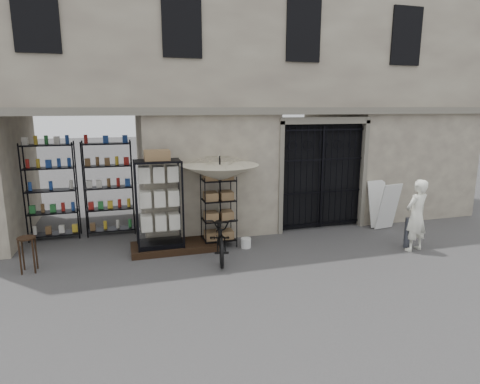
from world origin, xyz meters
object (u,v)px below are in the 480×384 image
object	(u,v)px
wire_rack	(219,212)
steel_bollard	(407,233)
display_cabinet	(159,208)
shopkeeper	(413,250)
market_umbrella	(220,169)
easel_sign	(383,205)
bicycle	(221,257)
wooden_stool	(28,254)
white_bucket	(246,243)

from	to	relation	value
wire_rack	steel_bollard	bearing A→B (deg)	2.36
display_cabinet	shopkeeper	size ratio (longest dim) A/B	1.28
market_umbrella	steel_bollard	size ratio (longest dim) A/B	3.53
wire_rack	market_umbrella	bearing A→B (deg)	10.52
display_cabinet	easel_sign	world-z (taller)	display_cabinet
bicycle	wooden_stool	world-z (taller)	bicycle
wooden_stool	easel_sign	xyz separation A→B (m)	(8.88, 0.57, 0.28)
display_cabinet	wire_rack	xyz separation A→B (m)	(1.42, 0.08, -0.21)
wire_rack	easel_sign	world-z (taller)	wire_rack
wire_rack	bicycle	world-z (taller)	wire_rack
white_bucket	easel_sign	size ratio (longest dim) A/B	0.19
bicycle	market_umbrella	bearing A→B (deg)	87.69
display_cabinet	wire_rack	distance (m)	1.44
easel_sign	display_cabinet	bearing A→B (deg)	173.90
bicycle	steel_bollard	xyz separation A→B (m)	(4.46, -0.69, 0.38)
market_umbrella	white_bucket	size ratio (longest dim) A/B	10.78
market_umbrella	wooden_stool	distance (m)	4.48
steel_bollard	shopkeeper	size ratio (longest dim) A/B	0.44
white_bucket	bicycle	xyz separation A→B (m)	(-0.72, -0.41, -0.12)
steel_bollard	easel_sign	world-z (taller)	easel_sign
market_umbrella	display_cabinet	bearing A→B (deg)	-177.11
wire_rack	shopkeeper	distance (m)	4.75
wire_rack	white_bucket	distance (m)	1.01
easel_sign	bicycle	bearing A→B (deg)	-177.65
white_bucket	bicycle	size ratio (longest dim) A/B	0.13
white_bucket	shopkeeper	distance (m)	4.00
white_bucket	display_cabinet	bearing A→B (deg)	172.13
bicycle	wooden_stool	xyz separation A→B (m)	(-4.01, 0.29, 0.39)
wire_rack	shopkeeper	bearing A→B (deg)	0.27
bicycle	wooden_stool	distance (m)	4.04
market_umbrella	steel_bollard	xyz separation A→B (m)	(4.28, -1.46, -1.54)
market_umbrella	wire_rack	bearing A→B (deg)	169.43
wooden_stool	shopkeeper	size ratio (longest dim) A/B	0.44
display_cabinet	market_umbrella	bearing A→B (deg)	10.17
bicycle	easel_sign	distance (m)	4.99
easel_sign	white_bucket	bearing A→B (deg)	178.47
white_bucket	wooden_stool	world-z (taller)	wooden_stool
white_bucket	steel_bollard	size ratio (longest dim) A/B	0.33
steel_bollard	shopkeeper	xyz separation A→B (m)	(0.05, -0.19, -0.38)
display_cabinet	wooden_stool	world-z (taller)	display_cabinet
market_umbrella	easel_sign	xyz separation A→B (m)	(4.69, 0.09, -1.24)
market_umbrella	easel_sign	distance (m)	4.86
steel_bollard	bicycle	bearing A→B (deg)	171.17
wire_rack	market_umbrella	xyz separation A→B (m)	(0.04, -0.01, 1.06)
display_cabinet	white_bucket	xyz separation A→B (m)	(2.01, -0.28, -0.94)
white_bucket	bicycle	bearing A→B (deg)	-150.27
bicycle	easel_sign	bearing A→B (deg)	20.74
display_cabinet	market_umbrella	distance (m)	1.70
bicycle	steel_bollard	world-z (taller)	bicycle
white_bucket	market_umbrella	bearing A→B (deg)	147.20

